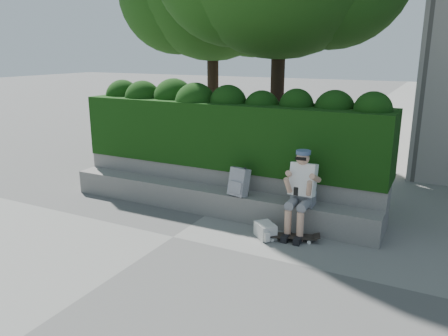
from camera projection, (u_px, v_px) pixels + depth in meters
The scene contains 8 objects.
ground at pixel (173, 237), 6.97m from camera, with size 80.00×80.00×0.00m, color slate.
bench_ledge at pixel (211, 200), 7.99m from camera, with size 6.00×0.45×0.45m, color gray.
planter_wall at pixel (223, 186), 8.35m from camera, with size 6.00×0.50×0.75m, color gray.
hedge at pixel (228, 134), 8.29m from camera, with size 6.00×1.00×1.20m, color black.
person at pixel (301, 189), 6.92m from camera, with size 0.40×0.76×1.38m.
skateboard at pixel (291, 236), 6.82m from camera, with size 0.83×0.45×0.08m.
backpack_plaid at pixel (239, 182), 7.51m from camera, with size 0.33×0.17×0.48m, color #B6B7BC.
backpack_ground at pixel (265, 230), 6.93m from camera, with size 0.36×0.25×0.23m, color silver.
Camera 1 is at (3.66, -5.36, 2.89)m, focal length 35.00 mm.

